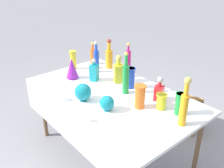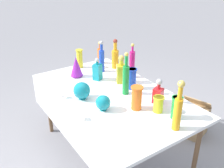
# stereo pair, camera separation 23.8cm
# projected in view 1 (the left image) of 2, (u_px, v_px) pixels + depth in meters

# --- Properties ---
(ground_plane) EXTENTS (40.00, 40.00, 0.00)m
(ground_plane) POSITION_uv_depth(u_px,v_px,m) (112.00, 153.00, 2.78)
(ground_plane) COLOR gray
(display_table) EXTENTS (1.73, 1.01, 0.76)m
(display_table) POSITION_uv_depth(u_px,v_px,m) (109.00, 100.00, 2.45)
(display_table) COLOR white
(display_table) RESTS_ON ground
(tall_bottle_0) EXTENTS (0.06, 0.06, 0.39)m
(tall_bottle_0) POSITION_uv_depth(u_px,v_px,m) (128.00, 63.00, 2.73)
(tall_bottle_0) COLOR #C61972
(tall_bottle_0) RESTS_ON display_table
(tall_bottle_1) EXTENTS (0.06, 0.06, 0.37)m
(tall_bottle_1) POSITION_uv_depth(u_px,v_px,m) (96.00, 59.00, 2.85)
(tall_bottle_1) COLOR blue
(tall_bottle_1) RESTS_ON display_table
(tall_bottle_2) EXTENTS (0.06, 0.06, 0.42)m
(tall_bottle_2) POSITION_uv_depth(u_px,v_px,m) (126.00, 77.00, 2.38)
(tall_bottle_2) COLOR #198C38
(tall_bottle_2) RESTS_ON display_table
(tall_bottle_3) EXTENTS (0.08, 0.08, 0.36)m
(tall_bottle_3) POSITION_uv_depth(u_px,v_px,m) (109.00, 57.00, 2.97)
(tall_bottle_3) COLOR orange
(tall_bottle_3) RESTS_ON display_table
(tall_bottle_4) EXTENTS (0.07, 0.07, 0.28)m
(tall_bottle_4) POSITION_uv_depth(u_px,v_px,m) (93.00, 55.00, 3.11)
(tall_bottle_4) COLOR orange
(tall_bottle_4) RESTS_ON display_table
(tall_bottle_5) EXTENTS (0.06, 0.06, 0.41)m
(tall_bottle_5) POSITION_uv_depth(u_px,v_px,m) (184.00, 105.00, 1.89)
(tall_bottle_5) COLOR orange
(tall_bottle_5) RESTS_ON display_table
(square_decanter_0) EXTENTS (0.13, 0.13, 0.30)m
(square_decanter_0) POSITION_uv_depth(u_px,v_px,m) (118.00, 71.00, 2.62)
(square_decanter_0) COLOR yellow
(square_decanter_0) RESTS_ON display_table
(square_decanter_1) EXTENTS (0.11, 0.11, 0.25)m
(square_decanter_1) POSITION_uv_depth(u_px,v_px,m) (94.00, 72.00, 2.67)
(square_decanter_1) COLOR teal
(square_decanter_1) RESTS_ON display_table
(square_decanter_2) EXTENTS (0.10, 0.10, 0.24)m
(square_decanter_2) POSITION_uv_depth(u_px,v_px,m) (159.00, 91.00, 2.28)
(square_decanter_2) COLOR red
(square_decanter_2) RESTS_ON display_table
(slender_vase_0) EXTENTS (0.08, 0.08, 0.22)m
(slender_vase_0) POSITION_uv_depth(u_px,v_px,m) (73.00, 59.00, 2.95)
(slender_vase_0) COLOR yellow
(slender_vase_0) RESTS_ON display_table
(slender_vase_1) EXTENTS (0.10, 0.10, 0.21)m
(slender_vase_1) POSITION_uv_depth(u_px,v_px,m) (130.00, 77.00, 2.51)
(slender_vase_1) COLOR blue
(slender_vase_1) RESTS_ON display_table
(slender_vase_2) EXTENTS (0.09, 0.09, 0.19)m
(slender_vase_2) POSITION_uv_depth(u_px,v_px,m) (180.00, 103.00, 2.07)
(slender_vase_2) COLOR #198C38
(slender_vase_2) RESTS_ON display_table
(slender_vase_3) EXTENTS (0.11, 0.11, 0.21)m
(slender_vase_3) POSITION_uv_depth(u_px,v_px,m) (140.00, 96.00, 2.16)
(slender_vase_3) COLOR orange
(slender_vase_3) RESTS_ON display_table
(slender_vase_4) EXTENTS (0.10, 0.10, 0.14)m
(slender_vase_4) POSITION_uv_depth(u_px,v_px,m) (161.00, 101.00, 2.15)
(slender_vase_4) COLOR yellow
(slender_vase_4) RESTS_ON display_table
(fluted_vase_0) EXTENTS (0.14, 0.14, 0.23)m
(fluted_vase_0) POSITION_uv_depth(u_px,v_px,m) (72.00, 68.00, 2.71)
(fluted_vase_0) COLOR purple
(fluted_vase_0) RESTS_ON display_table
(round_bowl_0) EXTENTS (0.16, 0.16, 0.17)m
(round_bowl_0) POSITION_uv_depth(u_px,v_px,m) (83.00, 92.00, 2.28)
(round_bowl_0) COLOR teal
(round_bowl_0) RESTS_ON display_table
(round_bowl_1) EXTENTS (0.13, 0.13, 0.14)m
(round_bowl_1) POSITION_uv_depth(u_px,v_px,m) (107.00, 103.00, 2.13)
(round_bowl_1) COLOR teal
(round_bowl_1) RESTS_ON display_table
(price_tag_left) EXTENTS (0.05, 0.02, 0.04)m
(price_tag_left) POSITION_uv_depth(u_px,v_px,m) (66.00, 98.00, 2.31)
(price_tag_left) COLOR white
(price_tag_left) RESTS_ON display_table
(price_tag_center) EXTENTS (0.05, 0.02, 0.04)m
(price_tag_center) POSITION_uv_depth(u_px,v_px,m) (61.00, 98.00, 2.32)
(price_tag_center) COLOR white
(price_tag_center) RESTS_ON display_table
(price_tag_right) EXTENTS (0.06, 0.02, 0.04)m
(price_tag_right) POSITION_uv_depth(u_px,v_px,m) (89.00, 119.00, 2.01)
(price_tag_right) COLOR white
(price_tag_right) RESTS_ON display_table
(cardboard_box_behind_left) EXTENTS (0.43, 0.39, 0.44)m
(cardboard_box_behind_left) POSITION_uv_depth(u_px,v_px,m) (184.00, 115.00, 3.15)
(cardboard_box_behind_left) COLOR tan
(cardboard_box_behind_left) RESTS_ON ground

